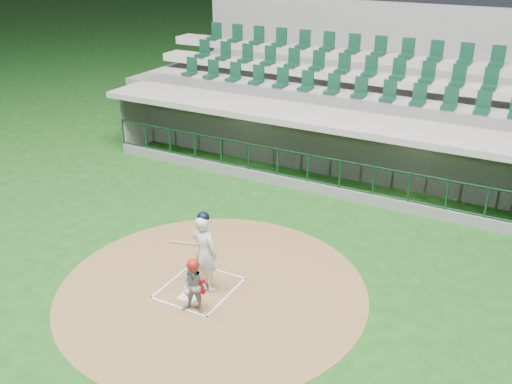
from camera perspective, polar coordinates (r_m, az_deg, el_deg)
ground at (r=13.77m, az=-5.00°, el=-8.95°), size 120.00×120.00×0.00m
dirt_circle at (r=13.49m, az=-4.38°, el=-9.68°), size 7.20×7.20×0.01m
home_plate at (r=13.29m, az=-6.67°, el=-10.31°), size 0.43×0.43×0.02m
batter_box_chalk at (r=13.56m, az=-5.70°, el=-9.50°), size 1.55×1.80×0.01m
dugout_structure at (r=19.64m, az=7.66°, el=4.60°), size 16.40×3.70×3.00m
seating_deck at (r=22.28m, az=10.42°, el=8.08°), size 17.00×6.72×5.15m
batter at (r=13.03m, az=-5.17°, el=-5.93°), size 0.92×0.93×1.98m
catcher at (r=12.44m, az=-6.19°, el=-9.38°), size 0.68×0.57×1.33m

